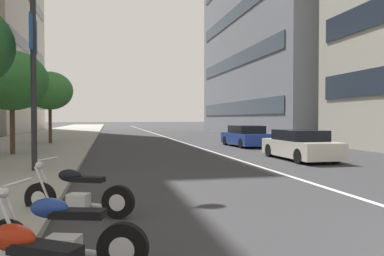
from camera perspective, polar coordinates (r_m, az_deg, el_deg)
sidewalk_right_plaza at (r=33.73m, az=-21.59°, el=-1.65°), size 160.00×8.46×0.15m
lane_centre_stripe at (r=38.73m, az=-4.29°, el=-1.27°), size 110.00×0.16×0.01m
motorcycle_under_tarp at (r=4.93m, az=-19.16°, el=-15.47°), size 0.83×2.00×1.08m
motorcycle_by_sign_pole at (r=7.46m, az=-17.01°, el=-9.64°), size 1.03×2.05×1.08m
car_lead_in_lane at (r=17.47m, az=16.06°, el=-2.56°), size 4.45×1.89×1.32m
car_far_down_avenue at (r=24.93m, az=8.08°, el=-1.28°), size 4.47×2.01×1.37m
street_lamp_with_banners at (r=13.56m, az=-21.79°, el=15.83°), size 1.26×2.13×8.63m
street_tree_near_plaza_corner at (r=19.78m, az=-25.64°, el=6.49°), size 3.31×3.31×4.89m
street_tree_far_plaza at (r=27.61m, az=-20.75°, el=5.29°), size 3.06×3.06×4.90m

